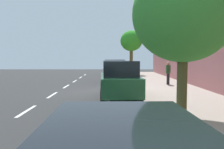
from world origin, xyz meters
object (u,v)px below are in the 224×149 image
at_px(parked_suv_white_mid, 113,70).
at_px(street_tree_near_cyclist, 183,14).
at_px(parked_sedan_red_far, 114,70).
at_px(pedestrian_on_phone, 168,72).
at_px(street_tree_mid_block, 131,41).
at_px(parked_suv_green_second, 119,79).
at_px(cyclist_with_backpack, 127,74).
at_px(bicycle_at_curb, 123,82).

bearing_deg(parked_suv_white_mid, street_tree_near_cyclist, -80.71).
xyz_separation_m(parked_sedan_red_far, pedestrian_on_phone, (3.86, -10.71, 0.36)).
bearing_deg(street_tree_mid_block, parked_suv_green_second, -96.65).
relative_size(cyclist_with_backpack, street_tree_mid_block, 0.31).
xyz_separation_m(street_tree_near_cyclist, street_tree_mid_block, (0.00, 21.34, 0.59)).
bearing_deg(bicycle_at_curb, parked_sedan_red_far, 92.68).
bearing_deg(parked_sedan_red_far, pedestrian_on_phone, -70.20).
bearing_deg(parked_sedan_red_far, cyclist_with_backpack, -86.33).
bearing_deg(cyclist_with_backpack, pedestrian_on_phone, 16.08).
bearing_deg(cyclist_with_backpack, bicycle_at_curb, 117.11).
xyz_separation_m(bicycle_at_curb, street_tree_near_cyclist, (1.49, -9.39, 3.18)).
distance_m(bicycle_at_curb, pedestrian_on_phone, 3.45).
xyz_separation_m(parked_sedan_red_far, cyclist_with_backpack, (0.75, -11.61, 0.22)).
bearing_deg(street_tree_mid_block, parked_suv_white_mid, -105.29).
bearing_deg(cyclist_with_backpack, parked_suv_white_mid, 101.71).
distance_m(parked_suv_green_second, pedestrian_on_phone, 6.57).
distance_m(parked_suv_white_mid, street_tree_near_cyclist, 13.76).
distance_m(parked_suv_green_second, bicycle_at_curb, 4.96).
bearing_deg(street_tree_near_cyclist, parked_sedan_red_far, 95.60).
relative_size(street_tree_near_cyclist, street_tree_mid_block, 0.94).
distance_m(parked_sedan_red_far, street_tree_near_cyclist, 20.85).
bearing_deg(parked_suv_green_second, cyclist_with_backpack, 81.20).
xyz_separation_m(parked_suv_green_second, parked_sedan_red_far, (-0.05, 16.07, -0.27)).
height_order(cyclist_with_backpack, pedestrian_on_phone, pedestrian_on_phone).
bearing_deg(pedestrian_on_phone, street_tree_mid_block, 99.10).
bearing_deg(parked_suv_green_second, parked_sedan_red_far, 90.19).
bearing_deg(parked_suv_white_mid, pedestrian_on_phone, -41.01).
bearing_deg(street_tree_mid_block, bicycle_at_curb, -97.13).
relative_size(parked_sedan_red_far, bicycle_at_curb, 3.42).
bearing_deg(street_tree_mid_block, pedestrian_on_phone, -80.90).
height_order(parked_suv_white_mid, cyclist_with_backpack, parked_suv_white_mid).
height_order(parked_sedan_red_far, cyclist_with_backpack, cyclist_with_backpack).
bearing_deg(pedestrian_on_phone, cyclist_with_backpack, -163.92).
bearing_deg(parked_suv_white_mid, parked_sedan_red_far, 88.68).
relative_size(cyclist_with_backpack, pedestrian_on_phone, 0.96).
distance_m(parked_suv_white_mid, cyclist_with_backpack, 4.49).
xyz_separation_m(cyclist_with_backpack, street_tree_near_cyclist, (1.27, -8.95, 2.59)).
height_order(parked_suv_green_second, cyclist_with_backpack, parked_suv_green_second).
relative_size(parked_sedan_red_far, street_tree_mid_block, 0.85).
relative_size(parked_suv_white_mid, cyclist_with_backpack, 2.97).
height_order(street_tree_near_cyclist, street_tree_mid_block, street_tree_mid_block).
height_order(bicycle_at_curb, cyclist_with_backpack, cyclist_with_backpack).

